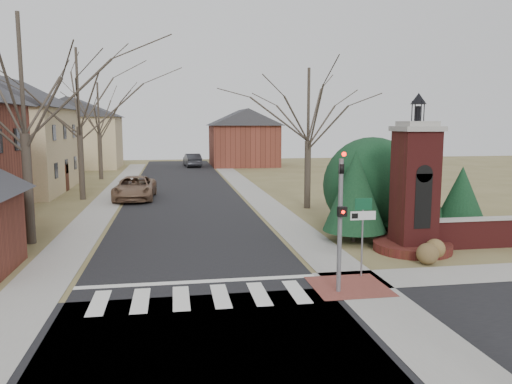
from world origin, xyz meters
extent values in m
plane|color=brown|center=(0.00, 0.00, 0.00)|extent=(120.00, 120.00, 0.00)
cube|color=black|center=(0.00, 22.00, 0.01)|extent=(8.00, 70.00, 0.01)
cube|color=black|center=(0.00, -3.00, 0.01)|extent=(120.00, 8.00, 0.01)
cube|color=silver|center=(0.00, 0.80, 0.01)|extent=(8.00, 2.20, 0.02)
cube|color=silver|center=(0.00, 2.30, 0.01)|extent=(8.00, 0.35, 0.02)
cube|color=gray|center=(5.20, 22.00, 0.01)|extent=(2.00, 60.00, 0.02)
cube|color=gray|center=(-5.20, 22.00, 0.01)|extent=(2.00, 60.00, 0.02)
cube|color=brown|center=(4.80, 1.00, 0.01)|extent=(2.40, 2.40, 0.02)
cylinder|color=slate|center=(4.30, 0.60, 2.10)|extent=(0.14, 0.14, 4.20)
imported|color=black|center=(4.30, 0.60, 4.05)|extent=(0.15, 0.18, 0.90)
sphere|color=#FF0C05|center=(4.30, 0.38, 4.35)|extent=(0.14, 0.14, 0.14)
cube|color=black|center=(4.30, 0.42, 2.60)|extent=(0.28, 0.16, 0.30)
sphere|color=#FF0C05|center=(4.30, 0.33, 2.60)|extent=(0.11, 0.11, 0.11)
cylinder|color=slate|center=(5.60, 2.00, 1.30)|extent=(0.06, 0.06, 2.60)
cube|color=silver|center=(5.60, 1.98, 2.15)|extent=(0.90, 0.03, 0.30)
cube|color=black|center=(5.30, 1.97, 2.15)|extent=(0.22, 0.02, 0.18)
cube|color=#0E4528|center=(5.60, 1.98, 2.55)|extent=(0.60, 0.03, 0.40)
cylinder|color=#5A1B1A|center=(9.00, 5.00, 0.18)|extent=(3.20, 3.20, 0.36)
cube|color=#5A1B1A|center=(9.00, 5.00, 2.50)|extent=(1.50, 1.50, 5.00)
cube|color=black|center=(9.00, 4.28, 2.20)|extent=(0.70, 0.10, 2.20)
cube|color=gray|center=(9.00, 5.00, 5.05)|extent=(1.70, 1.70, 0.20)
cube|color=gray|center=(9.00, 5.00, 5.25)|extent=(1.30, 1.30, 0.20)
cylinder|color=black|center=(9.00, 5.00, 5.65)|extent=(0.20, 0.20, 0.60)
cone|color=black|center=(9.00, 5.00, 6.25)|extent=(0.64, 0.64, 0.45)
cube|color=#5A1B1A|center=(13.50, 5.00, 0.60)|extent=(7.50, 0.40, 1.20)
cube|color=gray|center=(13.50, 5.00, 1.25)|extent=(7.50, 0.50, 0.10)
cube|color=beige|center=(-13.50, 27.00, 3.20)|extent=(9.00, 12.00, 6.40)
cube|color=beige|center=(-12.00, 48.00, 3.00)|extent=(10.00, 8.00, 6.00)
cube|color=beige|center=(-14.80, 46.40, 6.99)|extent=(0.75, 0.75, 3.08)
cube|color=brown|center=(8.00, 48.00, 2.50)|extent=(8.00, 8.00, 5.00)
cube|color=brown|center=(5.76, 46.40, 5.90)|extent=(0.75, 0.75, 2.80)
cylinder|color=#473D33|center=(7.20, 7.00, 0.25)|extent=(0.20, 0.20, 0.50)
cone|color=black|center=(7.20, 7.00, 2.30)|extent=(2.80, 2.80, 3.60)
cylinder|color=#473D33|center=(10.50, 8.20, 0.25)|extent=(0.20, 0.20, 0.50)
cone|color=black|center=(10.50, 8.20, 2.60)|extent=(3.40, 3.40, 4.20)
cylinder|color=#473D33|center=(12.50, 7.20, 0.25)|extent=(0.20, 0.20, 0.50)
cone|color=black|center=(12.50, 7.20, 1.90)|extent=(2.40, 2.40, 2.80)
sphere|color=black|center=(9.00, 9.50, 2.40)|extent=(4.80, 4.80, 4.80)
cylinder|color=#473D33|center=(-7.00, 9.00, 2.42)|extent=(0.40, 0.40, 4.83)
cylinder|color=#473D33|center=(-7.00, 22.00, 2.52)|extent=(0.40, 0.40, 5.04)
cylinder|color=#473D33|center=(-7.50, 35.00, 2.21)|extent=(0.40, 0.40, 4.41)
cylinder|color=#473D33|center=(7.50, 16.00, 2.10)|extent=(0.40, 0.40, 4.20)
imported|color=brown|center=(-3.40, 21.43, 0.80)|extent=(2.86, 5.84, 1.60)
imported|color=#303137|center=(1.60, 47.48, 0.81)|extent=(2.23, 5.05, 1.61)
sphere|color=brown|center=(8.60, 3.00, 0.41)|extent=(0.82, 0.82, 0.82)
sphere|color=brown|center=(9.30, 3.72, 0.39)|extent=(0.79, 0.79, 0.79)
camera|label=1|loc=(-0.76, -13.88, 5.27)|focal=35.00mm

